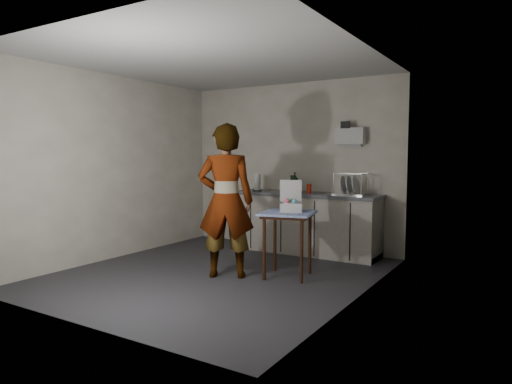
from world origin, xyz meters
The scene contains 15 objects.
ground centered at (0.00, 0.00, 0.00)m, with size 4.00×4.00×0.00m, color #2C2C31.
wall_back centered at (0.00, 1.99, 1.30)m, with size 3.60×0.02×2.60m, color #BAB5A2.
wall_right centered at (1.79, 0.00, 1.30)m, with size 0.02×4.00×2.60m, color #BAB5A2.
wall_left centered at (-1.79, 0.00, 1.30)m, with size 0.02×4.00×2.60m, color #BAB5A2.
ceiling centered at (0.00, 0.00, 2.60)m, with size 3.60×4.00×0.01m, color silver.
kitchen_counter centered at (0.40, 1.70, 0.43)m, with size 2.24×0.62×0.91m.
wall_shelf centered at (1.00, 1.92, 1.75)m, with size 0.42×0.18×0.37m.
side_table centered at (0.80, 0.34, 0.69)m, with size 0.73×0.73×0.79m.
standing_man centered at (0.16, -0.04, 0.93)m, with size 0.68×0.44×1.85m, color #B2A593.
soap_bottle centered at (0.21, 1.70, 1.06)m, with size 0.12×0.12×0.30m, color black.
soda_can centered at (0.45, 1.71, 0.98)m, with size 0.07×0.07×0.13m, color #B82812.
dark_bottle centered at (0.18, 1.70, 1.04)m, with size 0.07×0.07×0.26m, color black.
paper_towel centered at (-0.41, 1.62, 1.04)m, with size 0.15×0.15×0.27m.
dish_rack centered at (1.07, 1.73, 0.98)m, with size 0.45×0.34×0.31m.
bakery_box centered at (0.80, 0.41, 0.88)m, with size 0.36×0.37×0.37m.
Camera 1 is at (3.32, -4.49, 1.48)m, focal length 32.00 mm.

